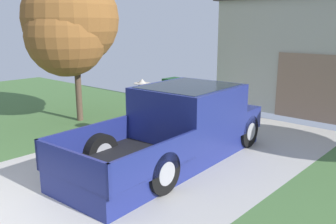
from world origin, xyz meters
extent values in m
cube|color=#B5B1A9|center=(0.00, 4.50, -0.03)|extent=(5.20, 9.00, 0.06)
cube|color=#486F3A|center=(-8.60, 4.50, -0.03)|extent=(12.00, 9.00, 0.06)
cube|color=navy|center=(0.19, 3.95, 0.21)|extent=(2.06, 5.31, 0.42)
cube|color=navy|center=(0.15, 4.70, 1.02)|extent=(2.04, 2.26, 1.20)
cube|color=#1E2833|center=(0.15, 4.70, 1.38)|extent=(1.80, 2.07, 0.51)
cube|color=navy|center=(0.06, 6.16, 0.69)|extent=(1.96, 0.90, 0.53)
cube|color=black|center=(0.28, 2.48, 0.45)|extent=(2.04, 2.39, 0.06)
cube|color=navy|center=(-0.65, 2.43, 0.71)|extent=(0.19, 2.28, 0.58)
cube|color=navy|center=(1.20, 2.54, 0.71)|extent=(0.19, 2.28, 0.58)
cube|color=navy|center=(0.34, 1.37, 0.71)|extent=(1.91, 0.17, 0.58)
cube|color=black|center=(-0.95, 5.39, 1.29)|extent=(0.11, 0.19, 0.20)
cylinder|color=black|center=(-0.76, 6.00, 0.40)|extent=(0.31, 0.81, 0.80)
cylinder|color=#9E9EA3|center=(-0.76, 6.00, 0.40)|extent=(0.31, 0.46, 0.44)
cylinder|color=black|center=(0.89, 6.09, 0.40)|extent=(0.31, 0.81, 0.80)
cylinder|color=#9E9EA3|center=(0.89, 6.09, 0.40)|extent=(0.31, 0.46, 0.44)
cylinder|color=black|center=(-0.56, 2.66, 0.40)|extent=(0.31, 0.81, 0.80)
cylinder|color=#9E9EA3|center=(-0.56, 2.66, 0.40)|extent=(0.31, 0.46, 0.44)
cylinder|color=black|center=(1.09, 2.76, 0.40)|extent=(0.31, 0.81, 0.80)
cylinder|color=#9E9EA3|center=(1.09, 2.76, 0.40)|extent=(0.31, 0.46, 0.44)
cylinder|color=#333842|center=(-1.59, 4.77, 0.39)|extent=(0.14, 0.14, 0.79)
cylinder|color=#333842|center=(-1.26, 4.70, 0.39)|extent=(0.14, 0.14, 0.79)
cylinder|color=#E55959|center=(-1.42, 4.74, 1.05)|extent=(0.29, 0.29, 0.58)
cylinder|color=brown|center=(-1.59, 4.77, 1.03)|extent=(0.09, 0.09, 0.56)
cylinder|color=brown|center=(-1.25, 4.70, 1.03)|extent=(0.09, 0.09, 0.56)
sphere|color=brown|center=(-1.42, 4.74, 1.47)|extent=(0.21, 0.21, 0.21)
cylinder|color=#BCB2A3|center=(-1.42, 4.74, 1.52)|extent=(0.44, 0.44, 0.01)
cone|color=#BCB2A3|center=(-1.42, 4.74, 1.57)|extent=(0.22, 0.22, 0.12)
cube|color=#B24C56|center=(-1.65, 4.52, 0.10)|extent=(0.29, 0.18, 0.21)
torus|color=#B24C56|center=(-1.65, 4.52, 0.26)|extent=(0.27, 0.02, 0.27)
cube|color=#93755B|center=(1.37, 9.72, 1.05)|extent=(2.88, 0.06, 2.11)
cylinder|color=brown|center=(-4.38, 4.79, 0.97)|extent=(0.19, 0.19, 1.93)
sphere|color=brown|center=(-4.59, 4.82, 3.17)|extent=(2.93, 2.93, 2.93)
sphere|color=brown|center=(-4.42, 4.50, 2.65)|extent=(2.42, 2.42, 2.42)
cube|color=#286B38|center=(-3.46, 8.34, 0.53)|extent=(0.58, 0.68, 0.87)
cube|color=#1C4A27|center=(-3.46, 8.34, 1.01)|extent=(0.60, 0.71, 0.10)
cylinder|color=black|center=(-3.68, 8.07, 0.09)|extent=(0.05, 0.18, 0.18)
cylinder|color=black|center=(-3.24, 8.07, 0.09)|extent=(0.05, 0.18, 0.18)
camera|label=1|loc=(5.21, -1.65, 2.96)|focal=38.52mm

